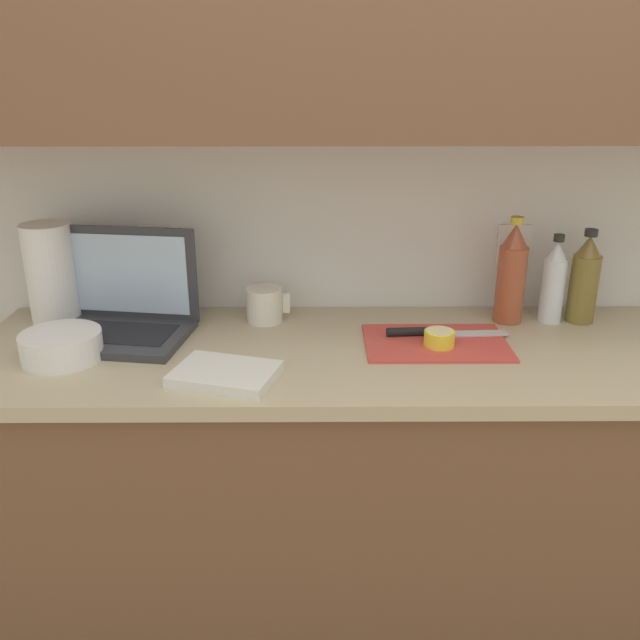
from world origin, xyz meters
TOP-DOWN VIEW (x-y plane):
  - ground_plane at (0.00, 0.00)m, footprint 12.00×12.00m
  - wall_back at (-0.00, 0.23)m, footprint 5.20×0.38m
  - counter_unit at (0.02, 0.00)m, footprint 2.34×0.60m
  - laptop at (-0.82, 0.11)m, footprint 0.39×0.30m
  - cutting_board at (-0.03, 0.03)m, footprint 0.35×0.24m
  - knife at (-0.05, 0.07)m, footprint 0.31×0.05m
  - lemon_half_cut at (-0.02, 0.00)m, footprint 0.07×0.07m
  - bottle_green_soda at (0.39, 0.19)m, footprint 0.07×0.07m
  - bottle_oil_tall at (0.31, 0.19)m, footprint 0.06×0.06m
  - bottle_water_clear at (0.19, 0.19)m, footprint 0.08×0.08m
  - measuring_cup at (-0.46, 0.19)m, footprint 0.12×0.10m
  - bowl_white at (-0.92, -0.06)m, footprint 0.19×0.19m
  - paper_towel_roll at (-1.02, 0.19)m, footprint 0.13×0.13m
  - dish_towel at (-0.53, -0.17)m, footprint 0.26×0.22m

SIDE VIEW (x-z plane):
  - ground_plane at x=0.00m, z-range 0.00..0.00m
  - counter_unit at x=0.02m, z-range 0.01..0.94m
  - cutting_board at x=-0.03m, z-range 0.93..0.94m
  - dish_towel at x=-0.53m, z-range 0.93..0.96m
  - knife at x=-0.05m, z-range 0.94..0.96m
  - lemon_half_cut at x=-0.02m, z-range 0.94..0.98m
  - bowl_white at x=-0.92m, z-range 0.93..1.00m
  - measuring_cup at x=-0.46m, z-range 0.94..1.03m
  - laptop at x=-0.82m, z-range 0.87..1.13m
  - bottle_oil_tall at x=0.31m, z-range 0.92..1.16m
  - bottle_green_soda at x=0.39m, z-range 0.92..1.18m
  - bottle_water_clear at x=0.19m, z-range 0.92..1.21m
  - paper_towel_roll at x=-1.02m, z-range 0.93..1.20m
  - wall_back at x=0.00m, z-range 0.26..2.86m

